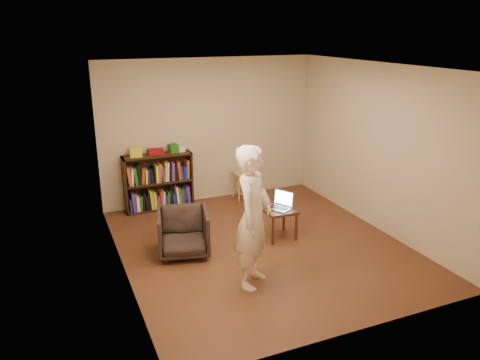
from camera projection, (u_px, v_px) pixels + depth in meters
name	position (u px, v px, depth m)	size (l,w,h in m)	color
floor	(261.00, 246.00, 6.96)	(4.50, 4.50, 0.00)	#4C2D18
ceiling	(264.00, 67.00, 6.15)	(4.50, 4.50, 0.00)	silver
wall_back	(209.00, 131.00, 8.52)	(4.00, 4.00, 0.00)	beige
wall_left	(118.00, 179.00, 5.81)	(4.50, 4.50, 0.00)	beige
wall_right	(378.00, 148.00, 7.29)	(4.50, 4.50, 0.00)	beige
bookshelf	(158.00, 185.00, 8.27)	(1.20, 0.30, 1.00)	black
box_yellow	(136.00, 152.00, 7.91)	(0.20, 0.15, 0.17)	yellow
red_cloth	(156.00, 152.00, 8.09)	(0.26, 0.19, 0.09)	maroon
box_green	(173.00, 148.00, 8.19)	(0.15, 0.15, 0.15)	#21671B
box_white	(181.00, 149.00, 8.26)	(0.11, 0.11, 0.09)	white
stool	(243.00, 177.00, 8.77)	(0.36, 0.36, 0.52)	tan
armchair	(183.00, 233.00, 6.61)	(0.70, 0.72, 0.66)	black
side_table	(279.00, 214.00, 7.12)	(0.46, 0.46, 0.47)	#321D10
laptop	(281.00, 204.00, 7.13)	(0.41, 0.43, 0.26)	#A5A5AA
person	(253.00, 217.00, 5.67)	(0.66, 0.43, 1.80)	beige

